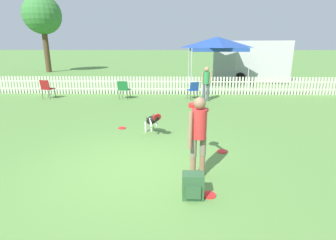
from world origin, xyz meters
The scene contains 15 objects.
ground_plane centered at (0.00, 0.00, 0.00)m, with size 240.00×240.00×0.00m, color #5B8C42.
handler_person centered at (1.30, -0.29, 0.98)m, with size 0.41×1.05×1.56m.
leaping_dog centered at (0.22, 2.07, 0.44)m, with size 0.56×1.02×0.73m.
frisbee_near_handler centered at (-0.75, 2.64, 0.01)m, with size 0.23×0.23×0.02m.
frisbee_near_dog centered at (1.45, -0.99, 0.01)m, with size 0.23×0.23×0.02m.
frisbee_midfield centered at (1.99, 0.90, 0.01)m, with size 0.23×0.23×0.02m.
backpack_on_grass centered at (1.17, -1.06, 0.22)m, with size 0.35×0.29×0.44m.
picket_fence centered at (0.00, 8.40, 0.45)m, with size 26.95×0.04×0.90m.
folding_chair_blue_left centered at (1.70, 7.18, 0.49)m, with size 0.56×0.58×0.81m.
folding_chair_center centered at (-1.53, 7.09, 0.51)m, with size 0.56×0.57×0.86m.
folding_chair_green_right centered at (-5.14, 7.06, 0.54)m, with size 0.56×0.58×0.89m.
canopy_tent_main centered at (3.26, 10.97, 2.49)m, with size 3.11×3.11×2.90m.
spectator_standing centered at (2.23, 6.77, 0.92)m, with size 0.42×0.27×1.53m.
equipment_trailer centered at (6.02, 13.57, 1.42)m, with size 5.81×3.32×2.70m.
tree_left_grove centered at (-10.88, 19.36, 4.90)m, with size 3.29×3.29×6.62m.
Camera 1 is at (0.87, -4.91, 2.46)m, focal length 28.00 mm.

